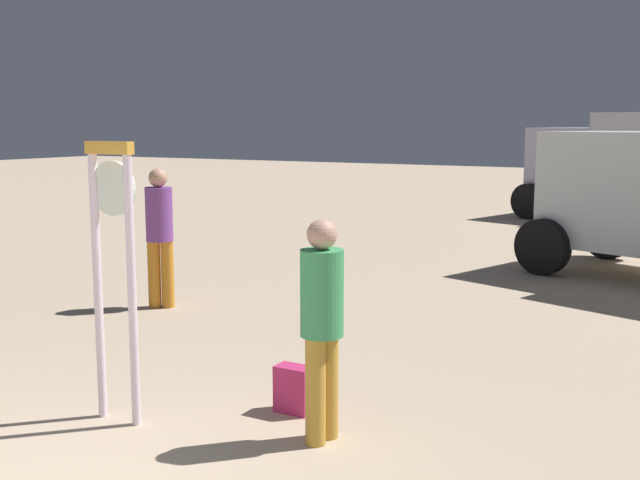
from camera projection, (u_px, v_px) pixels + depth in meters
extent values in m
cylinder|color=white|center=(98.00, 288.00, 6.30)|extent=(0.07, 0.07, 2.17)
cylinder|color=white|center=(132.00, 293.00, 6.12)|extent=(0.07, 0.07, 2.17)
cube|color=gold|center=(109.00, 148.00, 6.04)|extent=(0.45, 0.08, 0.10)
cylinder|color=white|center=(113.00, 188.00, 6.12)|extent=(0.44, 0.04, 0.44)
cube|color=black|center=(116.00, 188.00, 6.14)|extent=(0.05, 0.01, 0.10)
cube|color=black|center=(116.00, 188.00, 6.14)|extent=(0.13, 0.01, 0.13)
cylinder|color=gold|center=(315.00, 391.00, 5.84)|extent=(0.16, 0.16, 0.83)
cylinder|color=gold|center=(328.00, 386.00, 5.97)|extent=(0.16, 0.16, 0.83)
cylinder|color=#3E9D5D|center=(322.00, 293.00, 5.79)|extent=(0.33, 0.33, 0.65)
sphere|color=tan|center=(322.00, 234.00, 5.73)|extent=(0.23, 0.23, 0.23)
cube|color=#C22B64|center=(294.00, 389.00, 6.53)|extent=(0.31, 0.18, 0.40)
cube|color=#BE2E6C|center=(301.00, 392.00, 6.63)|extent=(0.22, 0.04, 0.17)
cylinder|color=orange|center=(168.00, 274.00, 10.22)|extent=(0.17, 0.17, 0.89)
cylinder|color=orange|center=(154.00, 274.00, 10.22)|extent=(0.17, 0.17, 0.89)
cylinder|color=#7E4296|center=(159.00, 214.00, 10.10)|extent=(0.35, 0.35, 0.70)
sphere|color=tan|center=(158.00, 178.00, 10.03)|extent=(0.24, 0.24, 0.24)
cube|color=silver|center=(619.00, 189.00, 12.55)|extent=(2.36, 2.49, 1.82)
cube|color=black|center=(568.00, 164.00, 13.17)|extent=(0.56, 1.64, 0.80)
cylinder|color=black|center=(609.00, 234.00, 13.91)|extent=(0.93, 0.52, 0.90)
cylinder|color=black|center=(542.00, 247.00, 12.45)|extent=(0.93, 0.52, 0.90)
cube|color=#BBB3D1|center=(576.00, 164.00, 19.95)|extent=(2.25, 2.61, 1.84)
cube|color=black|center=(547.00, 149.00, 20.50)|extent=(0.56, 1.80, 0.81)
cylinder|color=black|center=(575.00, 195.00, 21.35)|extent=(0.93, 0.49, 0.90)
cylinder|color=black|center=(529.00, 201.00, 19.71)|extent=(0.93, 0.49, 0.90)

